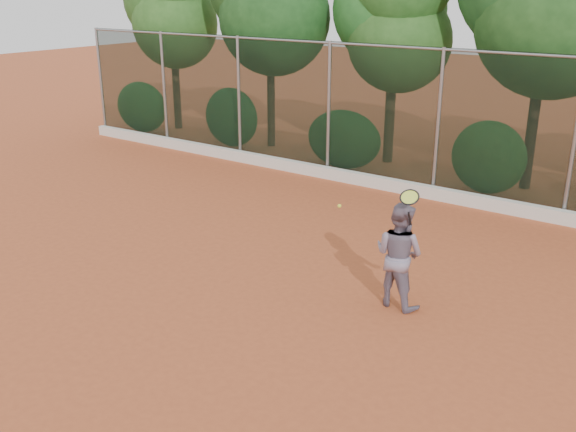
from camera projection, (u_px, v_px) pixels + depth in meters
The scene contains 7 objects.
ground at pixel (251, 308), 10.13m from camera, with size 80.00×80.00×0.00m, color #B2502A.
concrete_curb at pixel (430, 192), 15.30m from camera, with size 24.00×0.20×0.30m, color silver.
tennis_player at pixel (399, 255), 9.96m from camera, with size 0.83×0.64×1.70m, color slate.
chainlink_fence at pixel (438, 120), 14.85m from camera, with size 24.09×0.09×3.50m.
foliage_backdrop at pixel (458, 2), 15.80m from camera, with size 23.70×3.63×7.55m.
tennis_racket at pixel (409, 200), 9.36m from camera, with size 0.33×0.31×0.58m.
tennis_ball_in_flight at pixel (339, 206), 10.70m from camera, with size 0.07×0.07×0.07m.
Camera 1 is at (5.73, -7.01, 4.80)m, focal length 40.00 mm.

